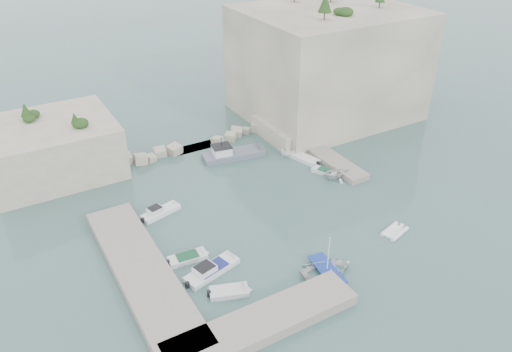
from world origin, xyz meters
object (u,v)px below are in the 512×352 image
rowboat (327,273)px  tender_east_b (325,174)px  tender_east_d (293,155)px  inflatable_dinghy (394,233)px  motorboat_e (229,294)px  tender_east_c (303,159)px  motorboat_d (212,272)px  motorboat_c (188,260)px  motorboat_a (161,214)px  work_boat (234,157)px  tender_east_a (335,178)px

rowboat → tender_east_b: bearing=-29.7°
tender_east_d → inflatable_dinghy: bearing=-178.2°
motorboat_e → tender_east_c: bearing=60.6°
motorboat_d → motorboat_e: bearing=-103.6°
motorboat_c → motorboat_d: motorboat_d is taller
tender_east_b → tender_east_d: 6.66m
motorboat_a → work_boat: size_ratio=0.54×
motorboat_e → tender_east_a: bearing=48.3°
tender_east_a → motorboat_e: bearing=131.8°
tender_east_d → work_boat: size_ratio=0.43×
motorboat_a → tender_east_c: size_ratio=0.94×
tender_east_a → work_boat: (-8.90, 11.82, 0.00)m
rowboat → work_boat: (3.28, 26.15, 0.00)m
motorboat_e → rowboat: rowboat is taller
motorboat_a → tender_east_a: tender_east_a is taller
inflatable_dinghy → tender_east_a: 12.92m
motorboat_a → work_boat: (14.03, 8.13, 0.00)m
inflatable_dinghy → work_boat: 25.68m
inflatable_dinghy → tender_east_a: size_ratio=0.92×
motorboat_c → tender_east_d: bearing=35.9°
rowboat → tender_east_d: bearing=-19.3°
rowboat → inflatable_dinghy: size_ratio=1.56×
motorboat_d → inflatable_dinghy: (20.46, -4.33, 0.00)m
motorboat_c → tender_east_c: 25.57m
rowboat → tender_east_b: rowboat is taller
rowboat → tender_east_a: tender_east_a is taller
inflatable_dinghy → tender_east_b: tender_east_b is taller
motorboat_d → tender_east_a: (22.11, 8.48, 0.00)m
motorboat_a → inflatable_dinghy: size_ratio=1.52×
motorboat_d → rowboat: motorboat_d is taller
inflatable_dinghy → tender_east_d: size_ratio=0.84×
tender_east_a → rowboat: bearing=152.7°
motorboat_e → tender_east_c: 28.06m
tender_east_c → rowboat: bearing=135.1°
motorboat_a → tender_east_a: size_ratio=1.39×
motorboat_a → motorboat_c: bearing=-108.0°
motorboat_d → work_boat: bearing=41.9°
motorboat_a → work_boat: bearing=15.5°
tender_east_b → tender_east_d: size_ratio=0.96×
tender_east_a → tender_east_c: tender_east_a is taller
motorboat_a → rowboat: size_ratio=0.97×
motorboat_c → inflatable_dinghy: size_ratio=1.27×
motorboat_e → tender_east_a: tender_east_a is taller
tender_east_c → work_boat: work_boat is taller
motorboat_c → tender_east_c: size_ratio=0.79×
motorboat_d → tender_east_c: bearing=19.8°
motorboat_c → work_boat: bearing=54.3°
tender_east_d → tender_east_b: bearing=-170.6°
tender_east_a → motorboat_a: bearing=94.0°
rowboat → work_boat: size_ratio=0.56×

